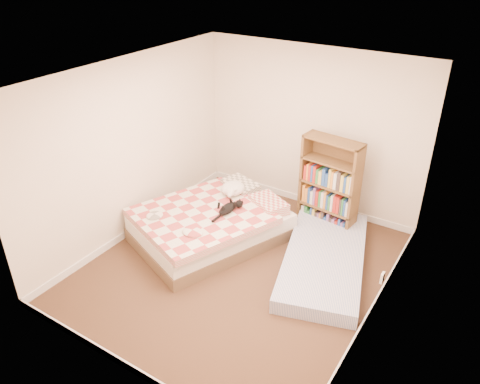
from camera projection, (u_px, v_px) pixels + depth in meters
The scene contains 6 objects.
room at pixel (239, 186), 5.55m from camera, with size 3.51×4.01×2.51m.
bed at pixel (213, 223), 6.59m from camera, with size 2.05×2.39×0.54m.
bookshelf at pixel (329, 196), 6.72m from camera, with size 0.88×0.38×1.41m.
floor_mattress at pixel (324, 258), 6.11m from camera, with size 0.98×2.18×0.20m, color #7080BA.
black_cat at pixel (229, 208), 6.39m from camera, with size 0.29×0.59×0.13m.
white_dog at pixel (233, 189), 6.80m from camera, with size 0.45×0.47×0.18m.
Camera 1 is at (2.64, -4.12, 3.81)m, focal length 35.00 mm.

